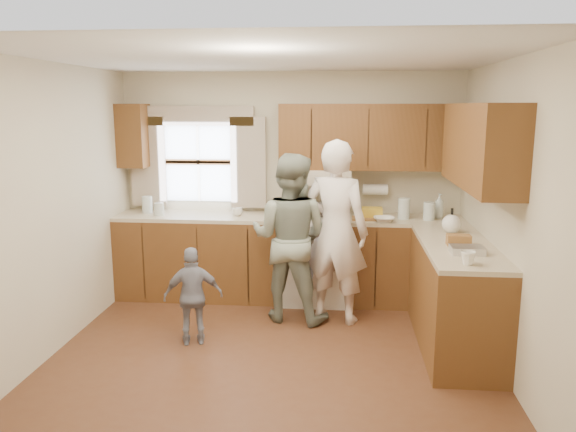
# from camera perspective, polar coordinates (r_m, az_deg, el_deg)

# --- Properties ---
(room) EXTENTS (3.80, 3.80, 3.80)m
(room) POSITION_cam_1_polar(r_m,az_deg,el_deg) (4.67, -1.68, 0.28)
(room) COLOR #4D2A18
(room) RESTS_ON ground
(kitchen_fixtures) EXTENTS (3.80, 2.25, 2.15)m
(kitchen_fixtures) POSITION_cam_1_polar(r_m,az_deg,el_deg) (5.77, 5.71, -1.84)
(kitchen_fixtures) COLOR #3F240D
(kitchen_fixtures) RESTS_ON ground
(stove) EXTENTS (0.76, 0.67, 1.07)m
(stove) POSITION_cam_1_polar(r_m,az_deg,el_deg) (6.22, 2.74, -4.39)
(stove) COLOR silver
(stove) RESTS_ON ground
(woman_left) EXTENTS (0.77, 0.63, 1.82)m
(woman_left) POSITION_cam_1_polar(r_m,az_deg,el_deg) (5.54, 4.85, -1.62)
(woman_left) COLOR silver
(woman_left) RESTS_ON ground
(woman_right) EXTENTS (0.95, 0.81, 1.68)m
(woman_right) POSITION_cam_1_polar(r_m,az_deg,el_deg) (5.58, 0.19, -2.24)
(woman_right) COLOR #283F2F
(woman_right) RESTS_ON ground
(child) EXTENTS (0.57, 0.35, 0.90)m
(child) POSITION_cam_1_polar(r_m,az_deg,el_deg) (5.16, -9.60, -8.02)
(child) COLOR gray
(child) RESTS_ON ground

